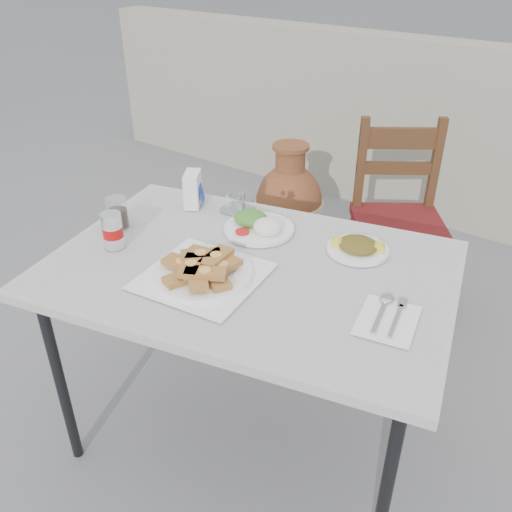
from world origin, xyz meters
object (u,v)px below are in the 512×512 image
Objects in this scene: condiment_caddy at (237,205)px; terracotta_urn at (289,206)px; cafe_table at (249,278)px; napkin_holder at (193,189)px; salad_chopped_plate at (358,247)px; pide_plate at (203,268)px; cola_glass at (118,214)px; chair at (397,219)px; salad_rice_plate at (258,225)px; soda_can at (113,230)px.

terracotta_urn is (-0.39, 1.02, -0.51)m from condiment_caddy.
cafe_table is 0.53m from napkin_holder.
cafe_table is at bearing -131.43° from salad_chopped_plate.
cola_glass is (-0.49, 0.08, 0.02)m from pide_plate.
napkin_holder is at bearing -153.41° from chair.
condiment_caddy reaches higher than salad_rice_plate.
cola_glass is (-0.83, -0.36, 0.03)m from salad_chopped_plate.
chair is (0.64, 1.26, -0.35)m from cola_glass.
napkin_holder is 1.15× the size of condiment_caddy.
chair reaches higher than terracotta_urn.
salad_rice_plate is 1.90× the size of napkin_holder.
cafe_table is 1.52× the size of chair.
napkin_holder is at bearing -162.71° from condiment_caddy.
cafe_table is 0.19m from pide_plate.
pide_plate is 0.54m from napkin_holder.
salad_rice_plate reaches higher than cafe_table.
napkin_holder is at bearing 89.92° from soda_can.
cola_glass is at bearing -141.24° from napkin_holder.
salad_chopped_plate is at bearing -47.52° from terracotta_urn.
salad_rice_plate is at bearing -35.82° from napkin_holder.
soda_can is at bearing -110.90° from condiment_caddy.
salad_chopped_plate is at bearing 48.57° from cafe_table.
cafe_table is at bearing 22.05° from soda_can.
cafe_table is at bearing -59.21° from napkin_holder.
napkin_holder reaches higher than condiment_caddy.
salad_chopped_plate reaches higher than cafe_table.
napkin_holder reaches higher than salad_chopped_plate.
salad_rice_plate is 0.35m from napkin_holder.
chair is at bearing 63.19° from cola_glass.
soda_can is (-0.46, -0.19, 0.12)m from cafe_table.
terracotta_urn is (-0.93, 1.01, -0.50)m from salad_chopped_plate.
chair is (-0.19, 0.89, -0.32)m from salad_chopped_plate.
chair reaches higher than condiment_caddy.
napkin_holder is (0.00, 0.42, 0.00)m from soda_can.
soda_can is (-0.35, -0.40, 0.04)m from salad_rice_plate.
cafe_table is 11.73× the size of soda_can.
salad_rice_plate is 0.38m from salad_chopped_plate.
soda_can reaches higher than salad_rice_plate.
pide_plate is at bearing -130.57° from chair.
salad_rice_plate is at bearing -63.12° from terracotta_urn.
pide_plate is 0.41× the size of chair.
cafe_table is 3.70× the size of pide_plate.
terracotta_urn is (-0.67, 1.31, -0.43)m from cafe_table.
cafe_table is 0.26m from salad_rice_plate.
cola_glass reaches higher than condiment_caddy.
salad_chopped_plate is 0.54m from condiment_caddy.
cola_glass is 0.11× the size of chair.
pide_plate is 0.56m from salad_chopped_plate.
salad_chopped_plate is 0.87m from soda_can.
salad_rice_plate reaches higher than salad_chopped_plate.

